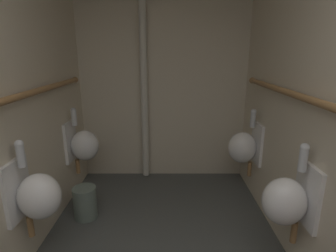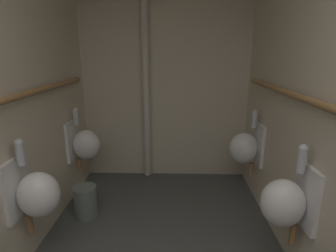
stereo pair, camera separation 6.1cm
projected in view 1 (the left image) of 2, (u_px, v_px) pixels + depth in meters
The scene contains 10 objects.
wall_right at pixel (327, 101), 1.67m from camera, with size 0.06×3.42×2.58m, color beige.
wall_back at pixel (163, 77), 3.29m from camera, with size 2.18×0.06×2.58m, color beige.
urinal_left_mid at pixel (36, 195), 1.90m from camera, with size 0.32×0.30×0.76m.
urinal_left_far at pixel (82, 145), 2.93m from camera, with size 0.32×0.30×0.76m.
urinal_right_mid at pixel (287, 200), 1.84m from camera, with size 0.32×0.30×0.76m.
urinal_right_far at pixel (244, 146), 2.87m from camera, with size 0.32×0.30×0.76m.
supply_pipe_left at pixel (3, 101), 1.66m from camera, with size 0.06×2.72×0.06m.
supply_pipe_right at pixel (315, 102), 1.65m from camera, with size 0.06×2.62×0.06m.
standpipe_back_wall at pixel (143, 78), 3.18m from camera, with size 0.09×0.09×2.53m, color beige.
waste_bin at pixel (85, 203), 2.62m from camera, with size 0.23×0.23×0.32m, color slate.
Camera 1 is at (0.06, -0.00, 1.59)m, focal length 28.46 mm.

